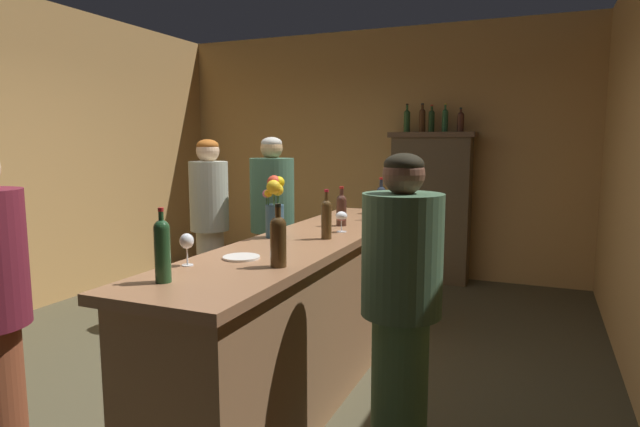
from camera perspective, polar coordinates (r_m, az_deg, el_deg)
name	(u,v)px	position (r m, az deg, el deg)	size (l,w,h in m)	color
floor	(239,367)	(4.02, -8.72, -16.07)	(8.31, 8.31, 0.00)	#46422D
wall_back	(374,153)	(6.67, 5.82, 6.53)	(5.19, 0.12, 2.97)	tan
bar_counter	(308,312)	(3.51, -1.25, -10.61)	(0.66, 3.07, 1.01)	#936843
display_cabinet	(431,204)	(6.25, 11.86, 0.97)	(0.96, 0.37, 1.73)	#4C3E2B
wine_bottle_syrah	(381,201)	(4.16, 6.58, 1.35)	(0.07, 0.07, 0.33)	#262E3C
wine_bottle_merlot	(341,208)	(3.83, 2.32, 0.56)	(0.07, 0.07, 0.29)	#4A2A20
wine_bottle_rose	(326,217)	(3.30, 0.70, -0.40)	(0.07, 0.07, 0.31)	#4B3419
wine_bottle_riesling	(162,248)	(2.37, -16.65, -3.60)	(0.07, 0.07, 0.33)	#224826
wine_bottle_malbec	(278,239)	(2.56, -4.53, -2.74)	(0.08, 0.08, 0.31)	#422D15
wine_glass_front	(187,242)	(2.67, -14.18, -3.01)	(0.07, 0.07, 0.16)	white
wine_glass_mid	(370,202)	(4.51, 5.40, 1.27)	(0.08, 0.08, 0.15)	white
wine_glass_rear	(341,217)	(3.56, 2.33, -0.41)	(0.08, 0.08, 0.14)	white
flower_arrangement	(275,205)	(3.36, -4.91, 0.93)	(0.14, 0.17, 0.39)	#31556F
cheese_plate	(241,257)	(2.79, -8.48, -4.70)	(0.19, 0.19, 0.01)	white
display_bottle_left	(407,120)	(6.28, 9.35, 9.93)	(0.07, 0.07, 0.33)	#2A5129
display_bottle_midleft	(422,119)	(6.24, 10.96, 9.96)	(0.07, 0.07, 0.33)	#4D2D17
display_bottle_center	(432,120)	(6.22, 11.94, 9.86)	(0.07, 0.07, 0.31)	#203C1F
display_bottle_midright	(445,119)	(6.20, 13.34, 9.86)	(0.07, 0.07, 0.32)	#225331
display_bottle_right	(461,121)	(6.17, 14.92, 9.63)	(0.08, 0.08, 0.27)	#48261C
patron_near_entrance	(210,222)	(4.80, -11.81, -0.92)	(0.34, 0.34, 1.64)	#B8B19C
patron_in_navy	(273,223)	(4.71, -5.14, -1.02)	(0.39, 0.39, 1.66)	brown
bartender	(401,299)	(2.66, 8.74, -9.15)	(0.39, 0.39, 1.56)	#456F49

